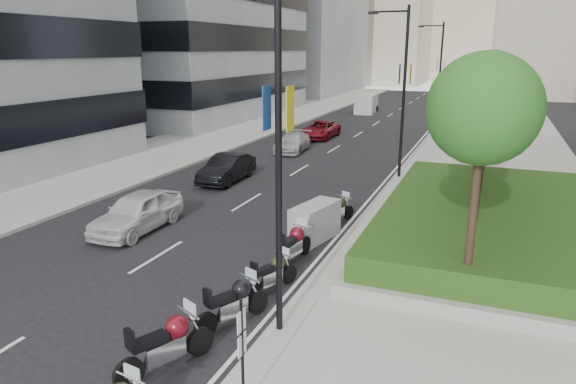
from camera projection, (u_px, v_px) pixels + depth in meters
The scene contains 26 objects.
ground at pixel (114, 320), 13.47m from camera, with size 160.00×160.00×0.00m, color black.
sidewalk_right at pixel (493, 146), 37.10m from camera, with size 10.00×100.00×0.15m, color #9E9B93.
sidewalk_left at pixel (235, 130), 44.56m from camera, with size 8.00×100.00×0.15m, color #9E9B93.
lane_edge at pixel (418, 142), 39.00m from camera, with size 0.12×100.00×0.01m, color silver.
lane_centre at pixel (352, 138), 40.85m from camera, with size 0.12×100.00×0.01m, color silver.
planter at pixel (517, 233), 18.77m from camera, with size 10.00×14.00×0.40m, color #9C9891.
hedge at pixel (519, 218), 18.61m from camera, with size 9.40×13.40×0.80m, color #1F3C11.
tree_0 at pixel (484, 110), 12.56m from camera, with size 2.80×2.80×6.30m.
tree_1 at pixel (487, 96), 16.14m from camera, with size 2.80×2.80×6.30m.
tree_2 at pixel (489, 88), 19.72m from camera, with size 2.80×2.80×6.30m.
tree_3 at pixel (491, 82), 23.30m from camera, with size 2.80×2.80×6.30m.
lamp_post_0 at pixel (272, 132), 11.53m from camera, with size 2.34×0.45×9.00m.
lamp_post_1 at pixel (401, 85), 26.74m from camera, with size 2.34×0.45×9.00m.
lamp_post_2 at pixel (438, 71), 42.85m from camera, with size 2.34×0.45×9.00m.
parking_sign at pixel (242, 349), 9.58m from camera, with size 0.06×0.32×2.50m.
motorcycle_1 at pixel (167, 343), 11.22m from camera, with size 1.21×2.30×1.23m.
motorcycle_2 at pixel (234, 302), 13.12m from camera, with size 1.13×2.16×1.15m.
motorcycle_3 at pixel (272, 273), 14.98m from camera, with size 0.97×1.95×1.03m.
motorcycle_4 at pixel (293, 245), 16.94m from camera, with size 0.78×2.34×1.17m.
motorcycle_5 at pixel (315, 222), 18.93m from camera, with size 1.40×2.43×1.39m.
motorcycle_6 at pixel (337, 210), 20.87m from camera, with size 1.00×1.95×1.03m.
car_a at pixel (137, 212), 19.94m from camera, with size 1.79×4.46×1.52m, color silver.
car_b at pixel (227, 168), 27.34m from camera, with size 1.53×4.38×1.44m, color black.
car_c at pixel (293, 142), 35.37m from camera, with size 1.78×4.38×1.27m, color #ACACAE.
car_d at pixel (320, 130), 40.78m from camera, with size 2.23×4.84×1.34m, color maroon.
delivery_van at pixel (367, 104), 56.64m from camera, with size 2.18×4.89×2.00m.
Camera 1 is at (8.71, -9.52, 6.87)m, focal length 32.00 mm.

